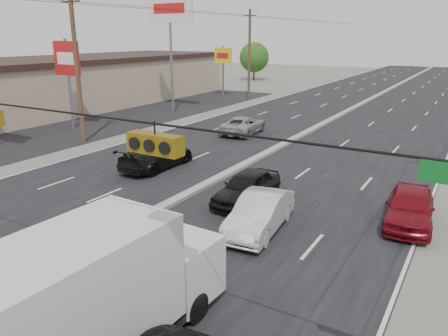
% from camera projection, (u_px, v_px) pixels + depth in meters
% --- Properties ---
extents(road_surface, '(20.00, 160.00, 0.02)m').
position_uv_depth(road_surface, '(325.00, 124.00, 36.97)').
color(road_surface, black).
rests_on(road_surface, ground).
extents(center_median, '(0.50, 160.00, 0.20)m').
position_uv_depth(center_median, '(325.00, 123.00, 36.94)').
color(center_median, gray).
rests_on(center_median, ground).
extents(strip_mall, '(12.00, 42.00, 4.60)m').
position_uv_depth(strip_mall, '(65.00, 85.00, 44.88)').
color(strip_mall, tan).
rests_on(strip_mall, ground).
extents(parking_lot, '(10.00, 42.00, 0.02)m').
position_uv_depth(parking_lot, '(133.00, 115.00, 41.16)').
color(parking_lot, black).
rests_on(parking_lot, ground).
extents(utility_pole_left_b, '(1.60, 0.30, 10.00)m').
position_uv_depth(utility_pole_left_b, '(77.00, 68.00, 29.24)').
color(utility_pole_left_b, '#422D1E').
rests_on(utility_pole_left_b, ground).
extents(utility_pole_left_c, '(1.60, 0.30, 10.00)m').
position_uv_depth(utility_pole_left_c, '(249.00, 54.00, 49.80)').
color(utility_pole_left_c, '#422D1E').
rests_on(utility_pole_left_c, ground).
extents(pole_sign_mid, '(2.60, 0.25, 7.00)m').
position_uv_depth(pole_sign_mid, '(67.00, 63.00, 33.91)').
color(pole_sign_mid, slate).
rests_on(pole_sign_mid, ground).
extents(pole_sign_billboard, '(5.00, 0.25, 11.00)m').
position_uv_depth(pole_sign_billboard, '(170.00, 16.00, 39.81)').
color(pole_sign_billboard, slate).
rests_on(pole_sign_billboard, ground).
extents(pole_sign_far, '(2.20, 0.25, 6.00)m').
position_uv_depth(pole_sign_far, '(223.00, 60.00, 51.71)').
color(pole_sign_far, slate).
rests_on(pole_sign_far, ground).
extents(tree_left_far, '(4.80, 4.80, 6.12)m').
position_uv_depth(tree_left_far, '(254.00, 57.00, 71.29)').
color(tree_left_far, '#382619').
rests_on(tree_left_far, ground).
extents(box_truck, '(2.52, 6.62, 3.32)m').
position_uv_depth(box_truck, '(97.00, 295.00, 9.70)').
color(box_truck, black).
rests_on(box_truck, ground).
extents(red_sedan, '(1.45, 4.11, 1.35)m').
position_uv_depth(red_sedan, '(136.00, 263.00, 13.14)').
color(red_sedan, red).
rests_on(red_sedan, ground).
extents(queue_car_a, '(1.78, 4.27, 1.45)m').
position_uv_depth(queue_car_a, '(247.00, 188.00, 19.45)').
color(queue_car_a, black).
rests_on(queue_car_a, ground).
extents(queue_car_b, '(1.97, 4.49, 1.44)m').
position_uv_depth(queue_car_b, '(260.00, 214.00, 16.63)').
color(queue_car_b, '#BBBBBD').
rests_on(queue_car_b, ground).
extents(queue_car_e, '(2.16, 4.50, 1.48)m').
position_uv_depth(queue_car_e, '(410.00, 207.00, 17.21)').
color(queue_car_e, maroon).
rests_on(queue_car_e, ground).
extents(oncoming_near, '(2.06, 5.04, 1.46)m').
position_uv_depth(oncoming_near, '(157.00, 155.00, 24.62)').
color(oncoming_near, black).
rests_on(oncoming_near, ground).
extents(oncoming_far, '(2.72, 5.06, 1.35)m').
position_uv_depth(oncoming_far, '(243.00, 125.00, 33.12)').
color(oncoming_far, '#929598').
rests_on(oncoming_far, ground).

